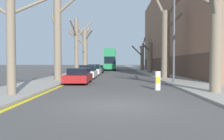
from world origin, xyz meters
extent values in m
plane|color=#4C4947|center=(0.00, 0.00, 0.00)|extent=(300.00, 300.00, 0.00)
cube|color=gray|center=(-5.81, 50.00, 0.06)|extent=(3.41, 120.00, 0.12)
cube|color=gray|center=(5.81, 50.00, 0.06)|extent=(3.41, 120.00, 0.12)
cube|color=#93664C|center=(12.51, 27.90, 7.49)|extent=(10.00, 41.27, 14.97)
cube|color=brown|center=(7.49, 27.90, 1.25)|extent=(0.12, 40.45, 2.50)
cube|color=yellow|center=(-3.92, 50.00, 0.00)|extent=(0.24, 120.00, 0.01)
cylinder|color=#7A6B56|center=(-5.15, 2.14, 2.39)|extent=(0.44, 0.44, 4.77)
cylinder|color=#7A6B56|center=(-4.35, 2.98, 4.78)|extent=(1.76, 1.84, 1.48)
cylinder|color=#7A6B56|center=(-5.24, 11.07, 3.68)|extent=(0.68, 0.68, 7.35)
cylinder|color=#7A6B56|center=(-5.55, 11.36, 5.12)|extent=(0.93, 0.89, 1.86)
cylinder|color=#7A6B56|center=(-3.95, 10.99, 7.17)|extent=(2.74, 0.40, 2.38)
cylinder|color=#7A6B56|center=(-5.60, 11.64, 5.56)|extent=(1.02, 1.41, 1.66)
cylinder|color=#7A6B56|center=(-5.24, 20.37, 3.74)|extent=(0.51, 0.51, 7.49)
cylinder|color=#7A6B56|center=(-4.26, 20.88, 6.20)|extent=(2.15, 1.24, 2.28)
cylinder|color=#7A6B56|center=(-5.92, 21.33, 5.85)|extent=(1.56, 2.11, 1.65)
cylinder|color=#7A6B56|center=(-5.38, 19.09, 6.02)|extent=(0.47, 2.69, 1.85)
cylinder|color=#7A6B56|center=(-5.35, 29.12, 3.69)|extent=(0.81, 0.81, 7.38)
cylinder|color=#7A6B56|center=(-6.29, 28.05, 7.02)|extent=(2.19, 2.45, 2.11)
cylinder|color=#7A6B56|center=(-5.01, 29.49, 7.10)|extent=(1.06, 1.11, 2.05)
cylinder|color=#7A6B56|center=(-4.62, 28.26, 6.38)|extent=(1.78, 2.02, 1.69)
cylinder|color=#7A6B56|center=(-6.39, 29.57, 7.51)|extent=(2.38, 1.23, 2.42)
cylinder|color=#7A6B56|center=(-6.57, 28.40, 5.75)|extent=(2.72, 1.78, 2.25)
cylinder|color=#7A6B56|center=(5.39, 3.16, 3.20)|extent=(0.60, 0.60, 6.40)
cylinder|color=#7A6B56|center=(5.32, 14.84, 3.59)|extent=(0.88, 0.88, 7.19)
cylinder|color=#7A6B56|center=(5.86, 14.47, 7.48)|extent=(1.47, 1.14, 2.71)
cylinder|color=#7A6B56|center=(6.03, 14.47, 5.98)|extent=(1.75, 1.12, 1.86)
cylinder|color=#7A6B56|center=(4.50, 14.80, 8.03)|extent=(1.95, 0.40, 3.51)
cylinder|color=#7A6B56|center=(5.88, 14.52, 7.52)|extent=(1.47, 1.00, 1.62)
cylinder|color=#7A6B56|center=(5.38, 26.16, 2.43)|extent=(0.81, 0.81, 4.86)
cylinder|color=#7A6B56|center=(5.42, 27.26, 4.70)|extent=(0.37, 2.42, 2.64)
cylinder|color=#7A6B56|center=(4.72, 25.53, 4.01)|extent=(1.62, 1.56, 1.32)
cylinder|color=#7A6B56|center=(5.58, 26.89, 4.70)|extent=(0.71, 1.74, 1.75)
cylinder|color=#7A6B56|center=(5.42, 36.61, 2.56)|extent=(0.71, 0.71, 5.12)
cylinder|color=#7A6B56|center=(5.28, 37.51, 4.22)|extent=(0.56, 2.01, 2.04)
cylinder|color=#7A6B56|center=(4.31, 35.73, 4.01)|extent=(2.49, 2.05, 2.13)
cylinder|color=#7A6B56|center=(5.56, 35.55, 5.63)|extent=(0.55, 2.33, 2.12)
cube|color=#1E7F47|center=(-1.27, 40.34, 1.67)|extent=(2.43, 10.28, 2.65)
cube|color=#1E7F47|center=(-1.27, 40.34, 3.71)|extent=(2.39, 10.07, 1.42)
cube|color=#1A6C3C|center=(-1.27, 40.34, 4.48)|extent=(2.39, 10.07, 0.12)
cube|color=black|center=(-1.27, 40.34, 2.19)|extent=(2.46, 9.04, 1.38)
cube|color=black|center=(-1.27, 40.34, 3.78)|extent=(2.46, 9.04, 1.08)
cube|color=black|center=(-1.27, 35.22, 2.19)|extent=(2.19, 0.06, 1.45)
cylinder|color=black|center=(-2.32, 37.26, 0.56)|extent=(0.30, 1.12, 1.12)
cylinder|color=black|center=(-0.23, 37.26, 0.56)|extent=(0.30, 1.12, 1.12)
cylinder|color=black|center=(-2.32, 43.21, 0.56)|extent=(0.30, 1.12, 1.12)
cylinder|color=black|center=(-0.23, 43.21, 0.56)|extent=(0.30, 1.12, 1.12)
cube|color=maroon|center=(-3.01, 9.17, 0.46)|extent=(1.84, 4.11, 0.56)
cube|color=black|center=(-3.01, 9.41, 0.99)|extent=(1.62, 2.14, 0.51)
cylinder|color=black|center=(-3.82, 7.93, 0.34)|extent=(0.20, 0.67, 0.67)
cylinder|color=black|center=(-2.20, 7.93, 0.34)|extent=(0.20, 0.67, 0.67)
cylinder|color=black|center=(-3.82, 10.40, 0.34)|extent=(0.20, 0.67, 0.67)
cylinder|color=black|center=(-2.20, 10.40, 0.34)|extent=(0.20, 0.67, 0.67)
cube|color=silver|center=(-3.01, 14.78, 0.49)|extent=(1.76, 4.32, 0.63)
cube|color=black|center=(-3.01, 15.04, 1.11)|extent=(1.55, 2.25, 0.61)
cylinder|color=black|center=(-3.78, 13.49, 0.33)|extent=(0.20, 0.67, 0.67)
cylinder|color=black|center=(-2.24, 13.49, 0.33)|extent=(0.20, 0.67, 0.67)
cylinder|color=black|center=(-3.78, 16.08, 0.33)|extent=(0.20, 0.67, 0.67)
cylinder|color=black|center=(-2.24, 16.08, 0.33)|extent=(0.20, 0.67, 0.67)
cube|color=silver|center=(-3.01, 21.48, 0.50)|extent=(1.75, 4.50, 0.64)
cube|color=black|center=(-3.01, 21.75, 1.14)|extent=(1.54, 2.34, 0.63)
cylinder|color=black|center=(-3.77, 20.13, 0.32)|extent=(0.20, 0.63, 0.63)
cylinder|color=black|center=(-2.25, 20.13, 0.32)|extent=(0.20, 0.63, 0.63)
cylinder|color=black|center=(-3.77, 22.83, 0.32)|extent=(0.20, 0.63, 0.63)
cylinder|color=black|center=(-2.25, 22.83, 0.32)|extent=(0.20, 0.63, 0.63)
cube|color=black|center=(-3.01, 28.29, 0.47)|extent=(1.89, 4.54, 0.58)
cube|color=black|center=(-3.01, 28.56, 1.02)|extent=(1.66, 2.36, 0.52)
cylinder|color=black|center=(-3.84, 26.93, 0.34)|extent=(0.20, 0.68, 0.68)
cylinder|color=black|center=(-2.18, 26.93, 0.34)|extent=(0.20, 0.68, 0.68)
cylinder|color=black|center=(-3.84, 29.65, 0.34)|extent=(0.20, 0.68, 0.68)
cylinder|color=black|center=(-2.18, 29.65, 0.34)|extent=(0.20, 0.68, 0.68)
cylinder|color=#4C4F54|center=(4.61, 8.74, 4.21)|extent=(0.16, 0.16, 8.43)
cylinder|color=white|center=(2.64, 4.93, 0.58)|extent=(0.35, 0.35, 1.16)
cube|color=yellow|center=(2.64, 4.75, 0.64)|extent=(0.24, 0.01, 0.42)
camera|label=1|loc=(0.08, -8.61, 1.70)|focal=35.00mm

